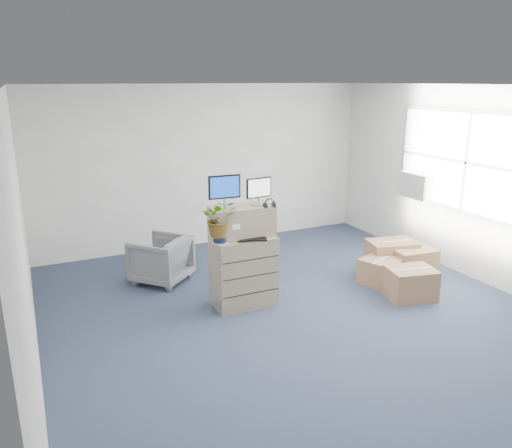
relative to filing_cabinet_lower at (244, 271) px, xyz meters
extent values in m
plane|color=#283149|center=(0.48, -0.83, -0.47)|extent=(7.00, 7.00, 0.00)
cube|color=beige|center=(0.48, 2.68, 0.93)|extent=(6.00, 0.02, 2.80)
cube|color=beige|center=(3.49, -0.83, 0.93)|extent=(0.02, 7.00, 2.80)
cube|color=gray|center=(3.44, -0.33, 1.23)|extent=(0.06, 2.72, 1.52)
cube|color=white|center=(3.40, -0.33, 1.23)|extent=(0.01, 2.60, 1.40)
cube|color=silver|center=(3.35, 0.57, 0.73)|extent=(0.24, 0.60, 0.40)
cube|color=gray|center=(0.00, 0.00, 0.00)|extent=(0.80, 0.50, 0.93)
cube|color=gray|center=(0.00, 0.04, 0.66)|extent=(0.80, 0.41, 0.40)
cube|color=#99999E|center=(-0.22, 0.08, 0.87)|extent=(0.22, 0.17, 0.01)
cylinder|color=#99999E|center=(-0.22, 0.08, 0.93)|extent=(0.04, 0.04, 0.10)
cube|color=black|center=(-0.22, 0.08, 1.12)|extent=(0.41, 0.05, 0.30)
cube|color=navy|center=(-0.22, 0.06, 1.12)|extent=(0.37, 0.02, 0.26)
cube|color=#99999E|center=(0.22, 0.01, 0.87)|extent=(0.20, 0.16, 0.01)
cylinder|color=#99999E|center=(0.22, 0.01, 0.92)|extent=(0.03, 0.03, 0.08)
cube|color=black|center=(0.22, 0.01, 1.09)|extent=(0.36, 0.07, 0.25)
cube|color=silver|center=(0.22, -0.01, 1.09)|extent=(0.32, 0.04, 0.22)
torus|color=black|center=(0.30, -0.14, 0.90)|extent=(0.14, 0.02, 0.14)
cube|color=black|center=(0.05, -0.14, 0.48)|extent=(0.41, 0.26, 0.02)
ellipsoid|color=silver|center=(0.29, -0.13, 0.48)|extent=(0.10, 0.07, 0.03)
cylinder|color=#909497|center=(0.12, 0.09, 0.59)|extent=(0.07, 0.07, 0.24)
cube|color=silver|center=(-0.07, 0.07, 0.48)|extent=(0.06, 0.05, 0.02)
cube|color=black|center=(-0.07, 0.07, 0.54)|extent=(0.06, 0.03, 0.11)
cube|color=black|center=(0.38, 0.09, 0.49)|extent=(0.22, 0.19, 0.06)
cube|color=#3C98CD|center=(0.35, 0.13, 0.56)|extent=(0.20, 0.11, 0.08)
cylinder|color=#A1BC97|center=(-0.35, -0.09, 0.47)|extent=(0.20, 0.20, 0.01)
cylinder|color=#101A32|center=(-0.35, -0.09, 0.55)|extent=(0.17, 0.17, 0.13)
imported|color=#195618|center=(-0.35, -0.09, 0.73)|extent=(0.54, 0.57, 0.36)
imported|color=slate|center=(-0.78, 1.24, -0.09)|extent=(0.99, 0.98, 0.74)
cube|color=brown|center=(2.12, -0.79, -0.25)|extent=(0.70, 0.60, 0.42)
cube|color=brown|center=(2.67, -0.19, -0.24)|extent=(0.67, 0.56, 0.45)
cube|color=brown|center=(2.11, -0.19, -0.28)|extent=(0.70, 0.67, 0.37)
cube|color=brown|center=(2.49, 0.06, -0.21)|extent=(0.80, 0.60, 0.51)
camera|label=1|loc=(-2.44, -5.54, 2.40)|focal=35.00mm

